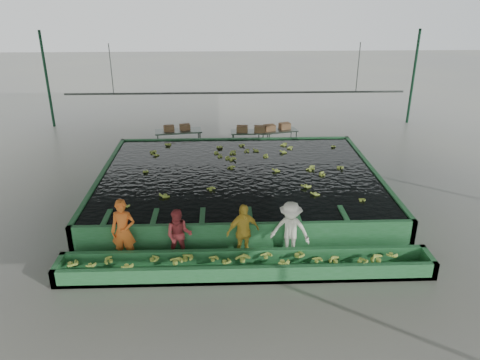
{
  "coord_description": "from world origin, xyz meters",
  "views": [
    {
      "loc": [
        -0.56,
        -14.14,
        7.23
      ],
      "look_at": [
        0.0,
        0.5,
        1.0
      ],
      "focal_mm": 35.0,
      "sensor_mm": 36.0,
      "label": 1
    }
  ],
  "objects_px": {
    "sorting_trough": "(246,266)",
    "worker_c": "(243,232)",
    "worker_d": "(290,230)",
    "packing_table_left": "(179,140)",
    "box_stack_left": "(177,130)",
    "box_stack_mid": "(251,132)",
    "packing_table_right": "(277,139)",
    "flotation_tank": "(239,183)",
    "box_stack_right": "(277,130)",
    "worker_b": "(179,235)",
    "packing_table_mid": "(251,140)",
    "worker_a": "(123,231)"
  },
  "relations": [
    {
      "from": "flotation_tank",
      "to": "sorting_trough",
      "type": "xyz_separation_m",
      "value": [
        0.0,
        -5.1,
        -0.2
      ]
    },
    {
      "from": "worker_d",
      "to": "worker_c",
      "type": "bearing_deg",
      "value": -160.51
    },
    {
      "from": "flotation_tank",
      "to": "worker_a",
      "type": "relative_size",
      "value": 5.38
    },
    {
      "from": "worker_b",
      "to": "box_stack_mid",
      "type": "height_order",
      "value": "worker_b"
    },
    {
      "from": "sorting_trough",
      "to": "worker_a",
      "type": "bearing_deg",
      "value": 166.48
    },
    {
      "from": "packing_table_right",
      "to": "sorting_trough",
      "type": "bearing_deg",
      "value": -100.91
    },
    {
      "from": "worker_d",
      "to": "box_stack_right",
      "type": "xyz_separation_m",
      "value": [
        0.71,
        9.67,
        -0.03
      ]
    },
    {
      "from": "flotation_tank",
      "to": "worker_b",
      "type": "bearing_deg",
      "value": -112.9
    },
    {
      "from": "worker_b",
      "to": "box_stack_mid",
      "type": "distance_m",
      "value": 9.68
    },
    {
      "from": "worker_d",
      "to": "box_stack_right",
      "type": "distance_m",
      "value": 9.7
    },
    {
      "from": "worker_c",
      "to": "flotation_tank",
      "type": "bearing_deg",
      "value": 66.36
    },
    {
      "from": "packing_table_left",
      "to": "packing_table_mid",
      "type": "xyz_separation_m",
      "value": [
        3.33,
        0.13,
        -0.06
      ]
    },
    {
      "from": "worker_a",
      "to": "worker_b",
      "type": "bearing_deg",
      "value": 3.63
    },
    {
      "from": "sorting_trough",
      "to": "packing_table_left",
      "type": "distance_m",
      "value": 10.43
    },
    {
      "from": "sorting_trough",
      "to": "box_stack_left",
      "type": "xyz_separation_m",
      "value": [
        -2.65,
        10.11,
        0.71
      ]
    },
    {
      "from": "flotation_tank",
      "to": "packing_table_left",
      "type": "bearing_deg",
      "value": 117.43
    },
    {
      "from": "sorting_trough",
      "to": "worker_d",
      "type": "distance_m",
      "value": 1.62
    },
    {
      "from": "flotation_tank",
      "to": "box_stack_left",
      "type": "distance_m",
      "value": 5.7
    },
    {
      "from": "worker_d",
      "to": "box_stack_mid",
      "type": "bearing_deg",
      "value": 112.79
    },
    {
      "from": "flotation_tank",
      "to": "packing_table_left",
      "type": "height_order",
      "value": "packing_table_left"
    },
    {
      "from": "flotation_tank",
      "to": "worker_a",
      "type": "bearing_deg",
      "value": -127.72
    },
    {
      "from": "flotation_tank",
      "to": "box_stack_mid",
      "type": "height_order",
      "value": "box_stack_mid"
    },
    {
      "from": "worker_d",
      "to": "flotation_tank",
      "type": "bearing_deg",
      "value": 125.98
    },
    {
      "from": "packing_table_right",
      "to": "box_stack_mid",
      "type": "height_order",
      "value": "box_stack_mid"
    },
    {
      "from": "flotation_tank",
      "to": "packing_table_mid",
      "type": "height_order",
      "value": "flotation_tank"
    },
    {
      "from": "worker_c",
      "to": "box_stack_left",
      "type": "distance_m",
      "value": 9.67
    },
    {
      "from": "flotation_tank",
      "to": "packing_table_left",
      "type": "xyz_separation_m",
      "value": [
        -2.6,
        5.0,
        0.03
      ]
    },
    {
      "from": "packing_table_left",
      "to": "packing_table_right",
      "type": "relative_size",
      "value": 1.16
    },
    {
      "from": "packing_table_mid",
      "to": "box_stack_left",
      "type": "xyz_separation_m",
      "value": [
        -3.39,
        -0.12,
        0.54
      ]
    },
    {
      "from": "worker_b",
      "to": "worker_c",
      "type": "xyz_separation_m",
      "value": [
        1.77,
        0.0,
        0.07
      ]
    },
    {
      "from": "worker_a",
      "to": "box_stack_mid",
      "type": "xyz_separation_m",
      "value": [
        4.06,
        9.34,
        -0.09
      ]
    },
    {
      "from": "worker_c",
      "to": "box_stack_mid",
      "type": "height_order",
      "value": "worker_c"
    },
    {
      "from": "worker_c",
      "to": "packing_table_mid",
      "type": "bearing_deg",
      "value": 62.22
    },
    {
      "from": "worker_c",
      "to": "box_stack_mid",
      "type": "bearing_deg",
      "value": 62.19
    },
    {
      "from": "worker_c",
      "to": "box_stack_right",
      "type": "height_order",
      "value": "worker_c"
    },
    {
      "from": "worker_c",
      "to": "packing_table_right",
      "type": "distance_m",
      "value": 9.83
    },
    {
      "from": "worker_d",
      "to": "packing_table_right",
      "type": "xyz_separation_m",
      "value": [
        0.73,
        9.61,
        -0.44
      ]
    },
    {
      "from": "sorting_trough",
      "to": "worker_c",
      "type": "bearing_deg",
      "value": 93.23
    },
    {
      "from": "box_stack_left",
      "to": "box_stack_right",
      "type": "xyz_separation_m",
      "value": [
        4.64,
        0.36,
        -0.13
      ]
    },
    {
      "from": "worker_b",
      "to": "worker_c",
      "type": "distance_m",
      "value": 1.77
    },
    {
      "from": "box_stack_left",
      "to": "box_stack_mid",
      "type": "height_order",
      "value": "box_stack_left"
    },
    {
      "from": "worker_d",
      "to": "packing_table_left",
      "type": "relative_size",
      "value": 0.82
    },
    {
      "from": "packing_table_right",
      "to": "packing_table_mid",
      "type": "bearing_deg",
      "value": -172.23
    },
    {
      "from": "sorting_trough",
      "to": "box_stack_right",
      "type": "xyz_separation_m",
      "value": [
        1.98,
        10.47,
        0.58
      ]
    },
    {
      "from": "sorting_trough",
      "to": "box_stack_right",
      "type": "height_order",
      "value": "box_stack_right"
    },
    {
      "from": "worker_b",
      "to": "packing_table_mid",
      "type": "relative_size",
      "value": 0.84
    },
    {
      "from": "box_stack_mid",
      "to": "box_stack_right",
      "type": "relative_size",
      "value": 1.02
    },
    {
      "from": "packing_table_left",
      "to": "worker_c",
      "type": "bearing_deg",
      "value": -74.66
    },
    {
      "from": "worker_a",
      "to": "worker_d",
      "type": "distance_m",
      "value": 4.6
    },
    {
      "from": "sorting_trough",
      "to": "packing_table_right",
      "type": "height_order",
      "value": "packing_table_right"
    }
  ]
}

